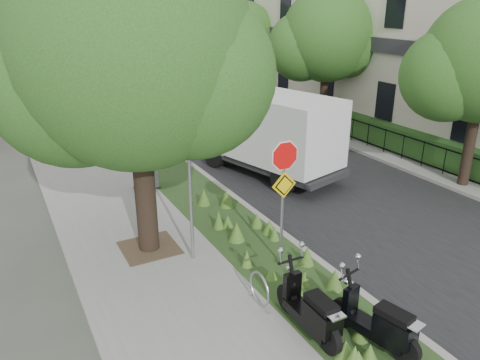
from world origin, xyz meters
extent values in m
plane|color=#4C5147|center=(0.00, 0.00, 0.00)|extent=(120.00, 120.00, 0.00)
cube|color=gray|center=(-4.25, 10.00, 0.06)|extent=(3.50, 60.00, 0.12)
cube|color=#25411C|center=(-1.50, 10.00, 0.06)|extent=(2.00, 60.00, 0.12)
cube|color=#9E9991|center=(-0.50, 10.00, 0.07)|extent=(0.20, 60.00, 0.13)
cube|color=black|center=(3.00, 10.00, 0.01)|extent=(7.00, 60.00, 0.01)
cube|color=#9E9991|center=(6.50, 10.00, 0.07)|extent=(0.20, 60.00, 0.13)
cube|color=gray|center=(8.20, 10.00, 0.06)|extent=(3.20, 60.00, 0.12)
cylinder|color=black|center=(-4.00, 2.80, 2.36)|extent=(0.52, 0.52, 4.48)
sphere|color=#21521B|center=(-4.00, 2.80, 5.08)|extent=(5.40, 5.40, 5.40)
sphere|color=#21521B|center=(-5.21, 3.61, 4.41)|extent=(4.05, 4.05, 4.05)
sphere|color=#21521B|center=(-2.92, 2.12, 4.54)|extent=(3.78, 3.78, 3.78)
cube|color=#473828|center=(-4.00, 2.80, 0.12)|extent=(1.40, 1.40, 0.01)
cylinder|color=#A5A8AD|center=(-3.20, 1.80, 2.12)|extent=(0.08, 0.08, 4.00)
torus|color=#A5A8AD|center=(-2.70, -0.60, 0.50)|extent=(0.05, 0.77, 0.77)
cube|color=#A5A8AD|center=(-2.70, -0.96, 0.14)|extent=(0.06, 0.06, 0.04)
cube|color=#A5A8AD|center=(-2.70, -0.24, 0.14)|extent=(0.06, 0.06, 0.04)
cylinder|color=#A5A8AD|center=(-1.40, 0.60, 1.62)|extent=(0.07, 0.07, 3.00)
cylinder|color=red|center=(-1.40, 0.57, 2.87)|extent=(0.86, 0.03, 0.86)
cylinder|color=white|center=(-1.40, 0.58, 2.87)|extent=(0.94, 0.02, 0.94)
cube|color=yellow|center=(-1.40, 0.57, 2.17)|extent=(0.64, 0.03, 0.64)
cube|color=black|center=(7.20, 10.00, 1.07)|extent=(0.04, 24.00, 0.04)
cube|color=black|center=(7.20, 10.00, 0.27)|extent=(0.04, 24.00, 0.04)
cylinder|color=black|center=(7.20, 10.00, 0.62)|extent=(0.03, 0.03, 1.00)
cube|color=#1F4A1A|center=(7.90, 10.00, 0.67)|extent=(1.00, 24.00, 1.10)
cube|color=beige|center=(11.50, 10.00, 4.00)|extent=(7.00, 26.00, 8.00)
cube|color=#2D2D33|center=(7.95, 10.00, 4.30)|extent=(0.25, 26.00, 0.60)
cylinder|color=black|center=(7.00, 2.00, 2.02)|extent=(0.36, 0.36, 3.81)
sphere|color=#21521B|center=(6.10, 2.60, 3.84)|extent=(3.00, 3.00, 3.00)
cylinder|color=black|center=(7.00, 10.00, 2.14)|extent=(0.36, 0.36, 4.03)
sphere|color=#21521B|center=(7.00, 10.00, 4.58)|extent=(4.20, 4.20, 4.20)
sphere|color=#21521B|center=(6.05, 10.63, 4.06)|extent=(3.15, 3.15, 3.15)
sphere|color=#21521B|center=(7.84, 9.47, 4.16)|extent=(2.94, 2.94, 2.94)
cylinder|color=black|center=(7.00, 18.00, 1.94)|extent=(0.36, 0.36, 3.64)
sphere|color=#21521B|center=(7.00, 18.00, 4.15)|extent=(3.80, 3.80, 3.80)
sphere|color=#21521B|center=(6.14, 18.57, 3.67)|extent=(2.85, 2.85, 2.85)
sphere|color=#21521B|center=(7.76, 17.52, 3.77)|extent=(2.66, 2.66, 2.66)
cylinder|color=black|center=(-2.29, -1.03, 0.41)|extent=(0.14, 0.58, 0.58)
cylinder|color=black|center=(-2.31, -2.43, 0.41)|extent=(0.14, 0.58, 0.58)
cube|color=black|center=(-2.30, -1.79, 0.43)|extent=(0.39, 1.29, 0.20)
cube|color=black|center=(-2.30, -2.18, 0.70)|extent=(0.41, 0.73, 0.45)
cube|color=black|center=(-2.30, -2.12, 1.00)|extent=(0.34, 0.68, 0.13)
cylinder|color=black|center=(-1.59, -1.93, 0.41)|extent=(0.25, 0.59, 0.57)
cylinder|color=black|center=(-1.29, -3.26, 0.41)|extent=(0.25, 0.59, 0.57)
cube|color=black|center=(-1.43, -2.65, 0.43)|extent=(0.64, 1.31, 0.20)
cube|color=black|center=(-1.35, -3.03, 0.69)|extent=(0.54, 0.78, 0.44)
cube|color=black|center=(-1.36, -2.97, 0.98)|extent=(0.47, 0.72, 0.13)
cube|color=#262628|center=(1.76, 6.24, 0.54)|extent=(3.45, 5.93, 0.19)
cube|color=#B7BABC|center=(1.21, 8.33, 1.43)|extent=(2.46, 1.97, 1.68)
cube|color=white|center=(1.90, 5.69, 1.85)|extent=(3.25, 4.45, 2.31)
cube|color=#262628|center=(-2.80, 6.80, 0.14)|extent=(0.82, 0.56, 0.04)
cube|color=slate|center=(-2.80, 6.80, 0.65)|extent=(0.73, 0.47, 1.07)
camera|label=1|loc=(-6.94, -7.67, 6.14)|focal=35.00mm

